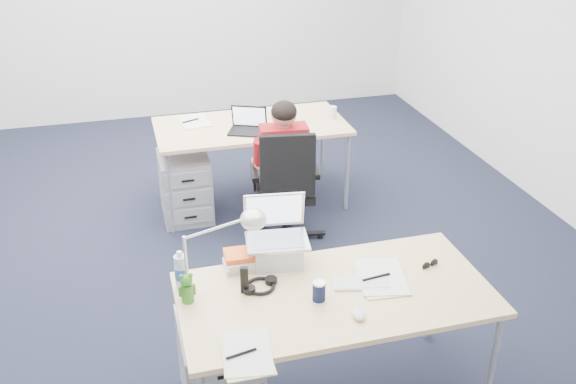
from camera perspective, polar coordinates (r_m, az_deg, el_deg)
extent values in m
plane|color=black|center=(4.79, -6.76, -7.17)|extent=(7.00, 7.00, 0.00)
cube|color=#DAB47D|center=(3.33, 4.23, -9.05)|extent=(1.60, 0.80, 0.03)
cylinder|color=#B7BABC|center=(3.60, 17.67, -14.68)|extent=(0.04, 0.04, 0.70)
cylinder|color=#B7BABC|center=(3.70, -9.11, -12.25)|extent=(0.04, 0.04, 0.70)
cylinder|color=#B7BABC|center=(4.07, 12.56, -8.59)|extent=(0.04, 0.04, 0.70)
cube|color=#DAB47D|center=(5.44, -3.30, 5.87)|extent=(1.60, 0.80, 0.03)
cylinder|color=#B7BABC|center=(5.18, -10.48, -0.12)|extent=(0.04, 0.04, 0.70)
cylinder|color=#B7BABC|center=(5.47, 5.29, 1.75)|extent=(0.04, 0.04, 0.70)
cylinder|color=#B7BABC|center=(5.82, -11.19, 2.91)|extent=(0.04, 0.04, 0.70)
cylinder|color=#B7BABC|center=(6.08, 3.03, 4.47)|extent=(0.04, 0.04, 0.70)
cylinder|color=black|center=(5.03, -0.30, -1.93)|extent=(0.04, 0.04, 0.38)
cube|color=black|center=(4.94, -0.31, 0.11)|extent=(0.48, 0.48, 0.07)
cube|color=black|center=(4.62, -0.03, 2.33)|extent=(0.40, 0.11, 0.48)
cube|color=#AA181F|center=(4.83, -0.37, 3.19)|extent=(0.37, 0.22, 0.48)
sphere|color=tan|center=(4.70, -0.38, 6.93)|extent=(0.19, 0.19, 0.19)
cube|color=#A5A6AA|center=(3.58, -6.06, -15.25)|extent=(0.40, 0.50, 0.55)
cube|color=#A5A6AA|center=(5.45, -9.12, 0.50)|extent=(0.40, 0.50, 0.55)
cube|color=white|center=(3.39, 6.60, -8.06)|extent=(0.32, 0.19, 0.01)
ellipsoid|color=white|center=(3.16, 6.28, -10.74)|extent=(0.07, 0.10, 0.04)
cylinder|color=#111838|center=(3.23, 2.77, -8.78)|extent=(0.08, 0.08, 0.11)
cylinder|color=silver|center=(3.34, -9.51, -6.78)|extent=(0.07, 0.07, 0.21)
cube|color=silver|center=(3.49, -4.04, -6.02)|extent=(0.23, 0.20, 0.09)
cube|color=black|center=(3.28, -3.90, -7.80)|extent=(0.05, 0.04, 0.15)
cube|color=#DDDC80|center=(2.94, -3.77, -14.24)|extent=(0.25, 0.33, 0.01)
cube|color=#DDDC80|center=(3.44, 8.19, -7.61)|extent=(0.29, 0.38, 0.01)
cylinder|color=white|center=(5.57, 3.96, 7.08)|extent=(0.09, 0.09, 0.10)
cube|color=white|center=(5.53, -8.43, 6.19)|extent=(0.27, 0.36, 0.01)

